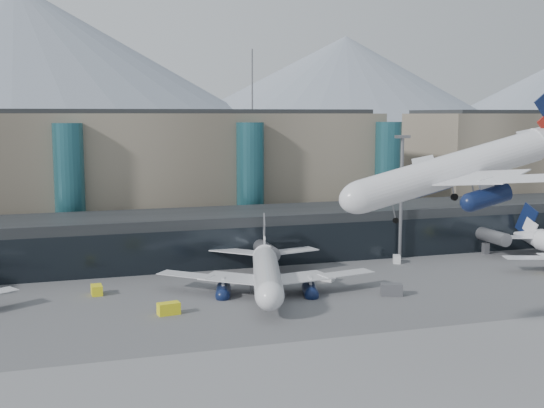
{
  "coord_description": "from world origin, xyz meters",
  "views": [
    {
      "loc": [
        -36.47,
        -76.8,
        29.81
      ],
      "look_at": [
        -2.76,
        32.0,
        14.79
      ],
      "focal_mm": 45.0,
      "sensor_mm": 36.0,
      "label": 1
    }
  ],
  "objects_px": {
    "lightmast_mid": "(401,190)",
    "veh_c": "(391,290)",
    "veh_d": "(397,259)",
    "veh_h": "(169,309)",
    "hero_jet": "(475,157)",
    "jet_parked_mid": "(266,262)",
    "veh_g": "(327,278)",
    "veh_b": "(97,290)"
  },
  "relations": [
    {
      "from": "lightmast_mid",
      "to": "veh_c",
      "type": "distance_m",
      "value": 32.61
    },
    {
      "from": "veh_d",
      "to": "veh_h",
      "type": "xyz_separation_m",
      "value": [
        -49.52,
        -22.17,
        0.14
      ]
    },
    {
      "from": "hero_jet",
      "to": "jet_parked_mid",
      "type": "height_order",
      "value": "hero_jet"
    },
    {
      "from": "veh_h",
      "to": "jet_parked_mid",
      "type": "bearing_deg",
      "value": 19.89
    },
    {
      "from": "veh_g",
      "to": "veh_h",
      "type": "relative_size",
      "value": 0.67
    },
    {
      "from": "lightmast_mid",
      "to": "veh_b",
      "type": "distance_m",
      "value": 64.08
    },
    {
      "from": "veh_g",
      "to": "veh_h",
      "type": "bearing_deg",
      "value": -110.23
    },
    {
      "from": "lightmast_mid",
      "to": "veh_c",
      "type": "height_order",
      "value": "lightmast_mid"
    },
    {
      "from": "veh_c",
      "to": "veh_d",
      "type": "bearing_deg",
      "value": 80.35
    },
    {
      "from": "veh_d",
      "to": "veh_h",
      "type": "distance_m",
      "value": 54.25
    },
    {
      "from": "lightmast_mid",
      "to": "veh_b",
      "type": "height_order",
      "value": "lightmast_mid"
    },
    {
      "from": "veh_b",
      "to": "veh_g",
      "type": "bearing_deg",
      "value": -96.16
    },
    {
      "from": "jet_parked_mid",
      "to": "veh_d",
      "type": "relative_size",
      "value": 14.72
    },
    {
      "from": "veh_b",
      "to": "veh_h",
      "type": "relative_size",
      "value": 0.86
    },
    {
      "from": "lightmast_mid",
      "to": "veh_g",
      "type": "relative_size",
      "value": 11.61
    },
    {
      "from": "veh_d",
      "to": "veh_b",
      "type": "bearing_deg",
      "value": 121.18
    },
    {
      "from": "lightmast_mid",
      "to": "hero_jet",
      "type": "height_order",
      "value": "hero_jet"
    },
    {
      "from": "veh_g",
      "to": "veh_b",
      "type": "bearing_deg",
      "value": -135.74
    },
    {
      "from": "jet_parked_mid",
      "to": "veh_c",
      "type": "bearing_deg",
      "value": -103.57
    },
    {
      "from": "lightmast_mid",
      "to": "hero_jet",
      "type": "relative_size",
      "value": 0.73
    },
    {
      "from": "jet_parked_mid",
      "to": "veh_g",
      "type": "xyz_separation_m",
      "value": [
        12.13,
        2.06,
        -4.12
      ]
    },
    {
      "from": "hero_jet",
      "to": "lightmast_mid",
      "type": "bearing_deg",
      "value": 72.62
    },
    {
      "from": "veh_b",
      "to": "veh_h",
      "type": "distance_m",
      "value": 17.71
    },
    {
      "from": "veh_c",
      "to": "veh_h",
      "type": "bearing_deg",
      "value": -160.36
    },
    {
      "from": "hero_jet",
      "to": "veh_h",
      "type": "height_order",
      "value": "hero_jet"
    },
    {
      "from": "veh_h",
      "to": "veh_d",
      "type": "bearing_deg",
      "value": 15.23
    },
    {
      "from": "veh_c",
      "to": "veh_d",
      "type": "relative_size",
      "value": 1.33
    },
    {
      "from": "veh_c",
      "to": "veh_g",
      "type": "relative_size",
      "value": 1.61
    },
    {
      "from": "jet_parked_mid",
      "to": "veh_c",
      "type": "distance_m",
      "value": 21.55
    },
    {
      "from": "veh_d",
      "to": "veh_g",
      "type": "distance_m",
      "value": 21.57
    },
    {
      "from": "veh_h",
      "to": "hero_jet",
      "type": "bearing_deg",
      "value": -48.2
    },
    {
      "from": "veh_d",
      "to": "veh_g",
      "type": "height_order",
      "value": "veh_d"
    },
    {
      "from": "lightmast_mid",
      "to": "veh_g",
      "type": "height_order",
      "value": "lightmast_mid"
    },
    {
      "from": "veh_c",
      "to": "hero_jet",
      "type": "bearing_deg",
      "value": -77.08
    },
    {
      "from": "veh_b",
      "to": "veh_h",
      "type": "bearing_deg",
      "value": -148.97
    },
    {
      "from": "veh_b",
      "to": "veh_g",
      "type": "distance_m",
      "value": 40.26
    },
    {
      "from": "veh_b",
      "to": "veh_c",
      "type": "bearing_deg",
      "value": -110.07
    },
    {
      "from": "lightmast_mid",
      "to": "veh_c",
      "type": "xyz_separation_m",
      "value": [
        -15.02,
        -25.64,
        -13.44
      ]
    },
    {
      "from": "veh_h",
      "to": "lightmast_mid",
      "type": "bearing_deg",
      "value": 17.28
    },
    {
      "from": "hero_jet",
      "to": "veh_b",
      "type": "bearing_deg",
      "value": 137.41
    },
    {
      "from": "jet_parked_mid",
      "to": "veh_g",
      "type": "bearing_deg",
      "value": -65.28
    },
    {
      "from": "veh_b",
      "to": "veh_h",
      "type": "xyz_separation_m",
      "value": [
        9.75,
        -14.78,
        0.09
      ]
    }
  ]
}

